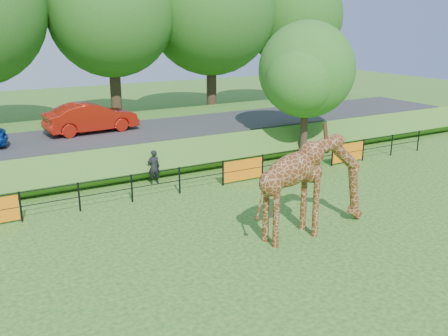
# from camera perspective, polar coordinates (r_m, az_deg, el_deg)

# --- Properties ---
(ground) EXTENTS (90.00, 90.00, 0.00)m
(ground) POSITION_cam_1_polar(r_m,az_deg,el_deg) (13.95, 9.20, -12.34)
(ground) COLOR #205214
(ground) RESTS_ON ground
(giraffe) EXTENTS (4.54, 1.03, 3.22)m
(giraffe) POSITION_cam_1_polar(r_m,az_deg,el_deg) (16.25, 10.22, -1.99)
(giraffe) COLOR #5A2D12
(giraffe) RESTS_ON ground
(perimeter_fence) EXTENTS (28.07, 0.10, 1.10)m
(perimeter_fence) POSITION_cam_1_polar(r_m,az_deg,el_deg) (20.05, -5.10, -1.41)
(perimeter_fence) COLOR black
(perimeter_fence) RESTS_ON ground
(embankment) EXTENTS (40.00, 9.00, 1.30)m
(embankment) POSITION_cam_1_polar(r_m,az_deg,el_deg) (26.80, -11.85, 3.07)
(embankment) COLOR #205214
(embankment) RESTS_ON ground
(road) EXTENTS (40.00, 5.00, 0.12)m
(road) POSITION_cam_1_polar(r_m,az_deg,el_deg) (25.25, -10.87, 3.98)
(road) COLOR #313134
(road) RESTS_ON embankment
(car_red) EXTENTS (4.55, 1.91, 1.46)m
(car_red) POSITION_cam_1_polar(r_m,az_deg,el_deg) (25.38, -14.94, 5.60)
(car_red) COLOR red
(car_red) RESTS_ON road
(visitor) EXTENTS (0.57, 0.40, 1.47)m
(visitor) POSITION_cam_1_polar(r_m,az_deg,el_deg) (21.35, -8.03, 0.12)
(visitor) COLOR black
(visitor) RESTS_ON ground
(tree_east) EXTENTS (5.40, 4.71, 6.76)m
(tree_east) POSITION_cam_1_polar(r_m,az_deg,el_deg) (24.64, 9.53, 10.63)
(tree_east) COLOR #332417
(tree_east) RESTS_ON ground
(bg_tree_line) EXTENTS (37.30, 8.80, 11.82)m
(bg_tree_line) POSITION_cam_1_polar(r_m,az_deg,el_deg) (32.89, -12.98, 16.91)
(bg_tree_line) COLOR #332417
(bg_tree_line) RESTS_ON ground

